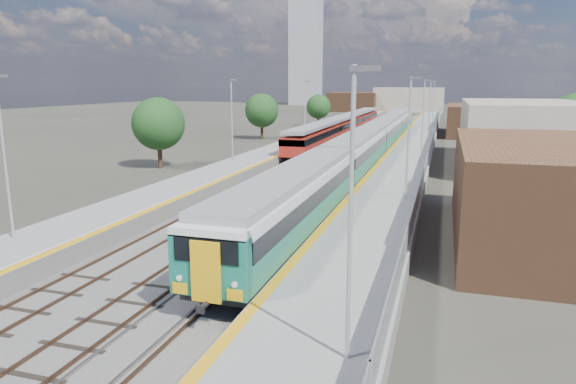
% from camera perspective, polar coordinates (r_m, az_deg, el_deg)
% --- Properties ---
extents(ground, '(320.00, 320.00, 0.00)m').
position_cam_1_polar(ground, '(61.35, 8.66, 4.22)').
color(ground, '#47443A').
rests_on(ground, ground).
extents(ballast_bed, '(10.50, 155.00, 0.06)m').
position_cam_1_polar(ballast_bed, '(64.14, 7.00, 4.63)').
color(ballast_bed, '#565451').
rests_on(ballast_bed, ground).
extents(tracks, '(8.96, 160.00, 0.17)m').
position_cam_1_polar(tracks, '(65.68, 7.78, 4.84)').
color(tracks, '#4C3323').
rests_on(tracks, ground).
extents(platform_right, '(4.70, 155.00, 8.52)m').
position_cam_1_polar(platform_right, '(63.23, 13.77, 4.73)').
color(platform_right, slate).
rests_on(platform_right, ground).
extents(platform_left, '(4.30, 155.00, 8.52)m').
position_cam_1_polar(platform_left, '(65.58, 1.13, 5.30)').
color(platform_left, slate).
rests_on(platform_left, ground).
extents(buildings, '(72.00, 185.50, 40.00)m').
position_cam_1_polar(buildings, '(151.21, 6.89, 12.83)').
color(buildings, brown).
rests_on(buildings, ground).
extents(green_train, '(2.87, 79.95, 3.16)m').
position_cam_1_polar(green_train, '(55.21, 9.40, 5.68)').
color(green_train, black).
rests_on(green_train, ground).
extents(red_train, '(2.69, 54.69, 3.40)m').
position_cam_1_polar(red_train, '(76.69, 6.27, 7.31)').
color(red_train, black).
rests_on(red_train, ground).
extents(tree_a, '(5.05, 5.05, 6.85)m').
position_cam_1_polar(tree_a, '(51.24, -14.20, 7.35)').
color(tree_a, '#382619').
rests_on(tree_a, ground).
extents(tree_b, '(4.96, 4.96, 6.72)m').
position_cam_1_polar(tree_b, '(76.58, -2.94, 9.02)').
color(tree_b, '#382619').
rests_on(tree_b, ground).
extents(tree_c, '(4.56, 4.56, 6.17)m').
position_cam_1_polar(tree_c, '(97.96, 3.41, 9.44)').
color(tree_c, '#382619').
rests_on(tree_c, ground).
extents(tree_d, '(5.18, 5.18, 7.01)m').
position_cam_1_polar(tree_d, '(69.22, 29.05, 7.41)').
color(tree_d, '#382619').
rests_on(tree_d, ground).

